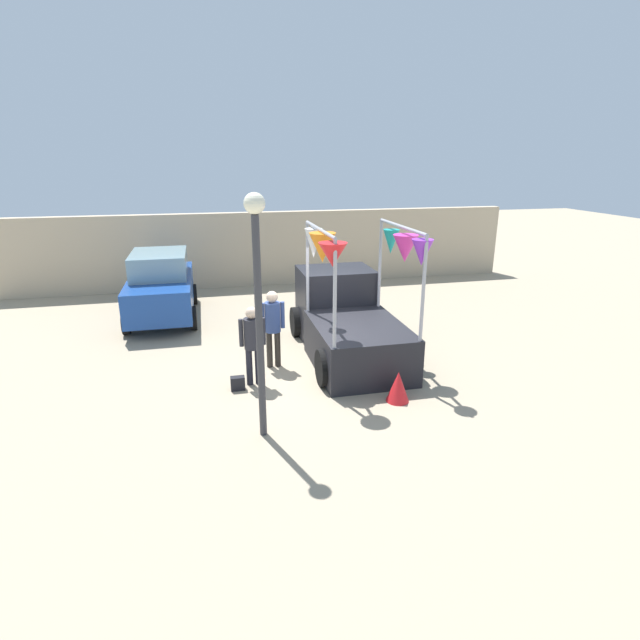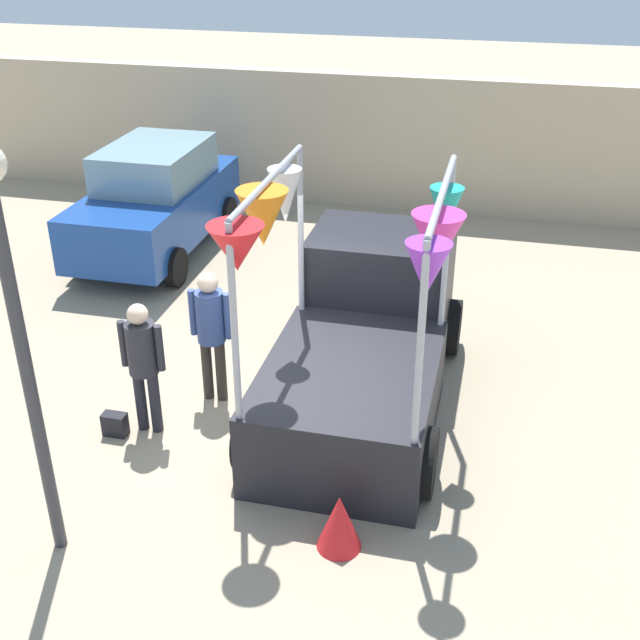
# 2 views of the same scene
# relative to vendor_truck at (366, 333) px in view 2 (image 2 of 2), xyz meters

# --- Properties ---
(ground_plane) EXTENTS (60.00, 60.00, 0.00)m
(ground_plane) POSITION_rel_vendor_truck_xyz_m (-0.91, -0.86, -0.88)
(ground_plane) COLOR gray
(vendor_truck) EXTENTS (2.48, 4.09, 3.10)m
(vendor_truck) POSITION_rel_vendor_truck_xyz_m (0.00, 0.00, 0.00)
(vendor_truck) COLOR black
(vendor_truck) RESTS_ON ground
(parked_car) EXTENTS (1.88, 4.00, 1.88)m
(parked_car) POSITION_rel_vendor_truck_xyz_m (-4.40, 3.75, 0.06)
(parked_car) COLOR navy
(parked_car) RESTS_ON ground
(person_customer) EXTENTS (0.53, 0.34, 1.64)m
(person_customer) POSITION_rel_vendor_truck_xyz_m (-2.32, -1.32, 0.11)
(person_customer) COLOR black
(person_customer) RESTS_ON ground
(person_vendor) EXTENTS (0.53, 0.34, 1.72)m
(person_vendor) POSITION_rel_vendor_truck_xyz_m (-1.80, -0.52, 0.16)
(person_vendor) COLOR #2D2823
(person_vendor) RESTS_ON ground
(handbag) EXTENTS (0.28, 0.16, 0.28)m
(handbag) POSITION_rel_vendor_truck_xyz_m (-2.67, -1.52, -0.74)
(handbag) COLOR black
(handbag) RESTS_ON ground
(street_lamp) EXTENTS (0.32, 0.32, 3.95)m
(street_lamp) POSITION_rel_vendor_truck_xyz_m (-2.37, -3.31, 1.70)
(street_lamp) COLOR #333338
(street_lamp) RESTS_ON ground
(brick_boundary_wall) EXTENTS (18.00, 0.36, 2.60)m
(brick_boundary_wall) POSITION_rel_vendor_truck_xyz_m (-0.91, 7.03, 0.42)
(brick_boundary_wall) COLOR tan
(brick_boundary_wall) RESTS_ON ground
(folded_kite_bundle_crimson) EXTENTS (0.61, 0.61, 0.60)m
(folded_kite_bundle_crimson) POSITION_rel_vendor_truck_xyz_m (0.26, -2.70, -0.58)
(folded_kite_bundle_crimson) COLOR red
(folded_kite_bundle_crimson) RESTS_ON ground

